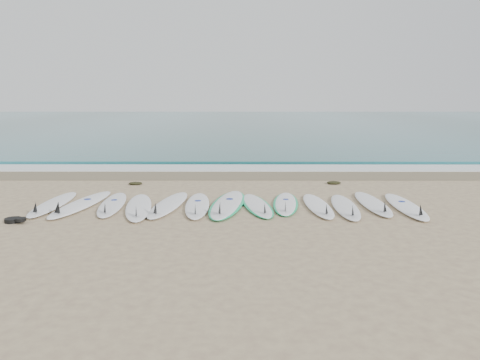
{
  "coord_description": "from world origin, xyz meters",
  "views": [
    {
      "loc": [
        0.3,
        -10.14,
        2.45
      ],
      "look_at": [
        0.27,
        1.15,
        0.4
      ],
      "focal_mm": 35.0,
      "sensor_mm": 36.0,
      "label": 1
    }
  ],
  "objects_px": {
    "surfboard_0": "(52,204)",
    "surfboard_12": "(406,206)",
    "surfboard_6": "(227,204)",
    "leash_coil": "(15,220)"
  },
  "relations": [
    {
      "from": "surfboard_6",
      "to": "leash_coil",
      "type": "xyz_separation_m",
      "value": [
        -4.12,
        -1.35,
        -0.01
      ]
    },
    {
      "from": "leash_coil",
      "to": "surfboard_6",
      "type": "bearing_deg",
      "value": 18.19
    },
    {
      "from": "surfboard_6",
      "to": "surfboard_0",
      "type": "bearing_deg",
      "value": -172.74
    },
    {
      "from": "surfboard_0",
      "to": "surfboard_12",
      "type": "distance_m",
      "value": 7.85
    },
    {
      "from": "surfboard_0",
      "to": "surfboard_12",
      "type": "relative_size",
      "value": 0.97
    },
    {
      "from": "surfboard_0",
      "to": "leash_coil",
      "type": "relative_size",
      "value": 5.56
    },
    {
      "from": "leash_coil",
      "to": "surfboard_12",
      "type": "bearing_deg",
      "value": 8.07
    },
    {
      "from": "leash_coil",
      "to": "surfboard_0",
      "type": "bearing_deg",
      "value": 81.41
    },
    {
      "from": "surfboard_0",
      "to": "surfboard_12",
      "type": "xyz_separation_m",
      "value": [
        7.85,
        -0.19,
        0.0
      ]
    },
    {
      "from": "surfboard_6",
      "to": "leash_coil",
      "type": "bearing_deg",
      "value": -154.81
    }
  ]
}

